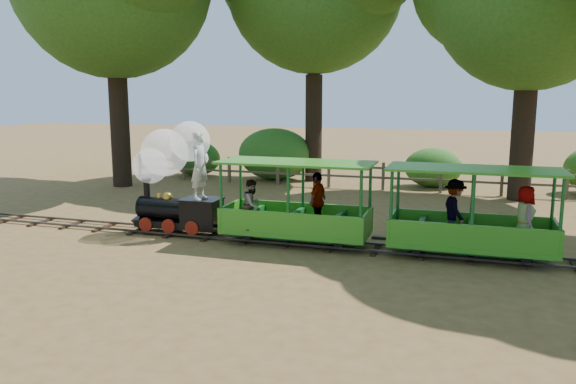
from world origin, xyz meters
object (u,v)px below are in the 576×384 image
(fence, at_px, (356,173))
(locomotive, at_px, (173,169))
(carriage_rear, at_px, (475,221))
(carriage_front, at_px, (293,211))

(fence, bearing_deg, locomotive, -110.81)
(locomotive, xyz_separation_m, carriage_rear, (7.05, -0.06, -0.79))
(locomotive, xyz_separation_m, carriage_front, (3.11, -0.10, -0.81))
(carriage_rear, relative_size, fence, 0.19)
(carriage_front, height_order, fence, carriage_front)
(carriage_front, xyz_separation_m, fence, (-0.09, 8.04, -0.21))
(locomotive, height_order, carriage_front, locomotive)
(locomotive, bearing_deg, fence, 69.19)
(locomotive, relative_size, carriage_front, 0.81)
(locomotive, xyz_separation_m, fence, (3.02, 7.94, -1.02))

